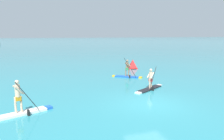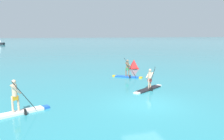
# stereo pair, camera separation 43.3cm
# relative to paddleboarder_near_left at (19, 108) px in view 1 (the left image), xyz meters

# --- Properties ---
(ground) EXTENTS (440.00, 440.00, 0.00)m
(ground) POSITION_rel_paddleboarder_near_left_xyz_m (7.27, -0.44, -0.36)
(ground) COLOR teal
(paddleboarder_near_left) EXTENTS (3.47, 1.63, 1.86)m
(paddleboarder_near_left) POSITION_rel_paddleboarder_near_left_xyz_m (0.00, 0.00, 0.00)
(paddleboarder_near_left) COLOR white
(paddleboarder_near_left) RESTS_ON ground
(paddleboarder_mid_center) EXTENTS (3.09, 2.08, 1.80)m
(paddleboarder_mid_center) POSITION_rel_paddleboarder_near_left_xyz_m (8.92, 2.63, -0.01)
(paddleboarder_mid_center) COLOR black
(paddleboarder_mid_center) RESTS_ON ground
(paddleboarder_far_right) EXTENTS (2.56, 2.04, 1.93)m
(paddleboarder_far_right) POSITION_rel_paddleboarder_near_left_xyz_m (9.09, 7.47, 0.03)
(paddleboarder_far_right) COLOR blue
(paddleboarder_far_right) RESTS_ON ground
(race_marker_buoy) EXTENTS (1.38, 1.38, 1.11)m
(race_marker_buoy) POSITION_rel_paddleboarder_near_left_xyz_m (11.69, 12.06, 0.12)
(race_marker_buoy) COLOR red
(race_marker_buoy) RESTS_ON ground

